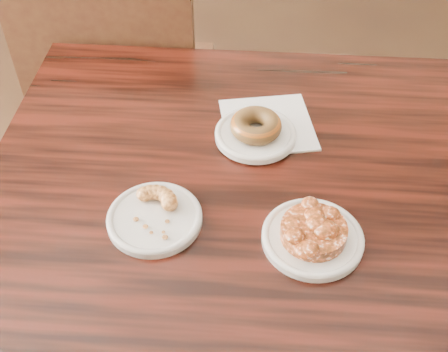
# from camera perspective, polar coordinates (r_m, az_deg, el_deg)

# --- Properties ---
(cafe_table) EXTENTS (0.98, 0.98, 0.75)m
(cafe_table) POSITION_cam_1_polar(r_m,az_deg,el_deg) (1.29, 1.13, -13.58)
(cafe_table) COLOR black
(cafe_table) RESTS_ON floor
(chair_far) EXTENTS (0.52, 0.52, 0.90)m
(chair_far) POSITION_cam_1_polar(r_m,az_deg,el_deg) (1.77, -9.40, 9.05)
(chair_far) COLOR black
(chair_far) RESTS_ON floor
(napkin) EXTENTS (0.21, 0.21, 0.00)m
(napkin) POSITION_cam_1_polar(r_m,az_deg,el_deg) (1.14, 4.44, 5.25)
(napkin) COLOR white
(napkin) RESTS_ON cafe_table
(plate_donut) EXTENTS (0.16, 0.16, 0.01)m
(plate_donut) POSITION_cam_1_polar(r_m,az_deg,el_deg) (1.10, 3.22, 4.21)
(plate_donut) COLOR white
(plate_donut) RESTS_ON napkin
(plate_cruller) EXTENTS (0.16, 0.16, 0.01)m
(plate_cruller) POSITION_cam_1_polar(r_m,az_deg,el_deg) (0.96, -7.06, -4.32)
(plate_cruller) COLOR silver
(plate_cruller) RESTS_ON cafe_table
(plate_fritter) EXTENTS (0.17, 0.17, 0.01)m
(plate_fritter) POSITION_cam_1_polar(r_m,az_deg,el_deg) (0.94, 8.97, -6.27)
(plate_fritter) COLOR silver
(plate_fritter) RESTS_ON cafe_table
(glazed_donut) EXTENTS (0.10, 0.10, 0.04)m
(glazed_donut) POSITION_cam_1_polar(r_m,az_deg,el_deg) (1.08, 3.27, 5.16)
(glazed_donut) COLOR brown
(glazed_donut) RESTS_ON plate_donut
(apple_fritter) EXTENTS (0.14, 0.14, 0.04)m
(apple_fritter) POSITION_cam_1_polar(r_m,az_deg,el_deg) (0.92, 9.14, -5.35)
(apple_fritter) COLOR #421C07
(apple_fritter) RESTS_ON plate_fritter
(cruller_fragment) EXTENTS (0.10, 0.10, 0.03)m
(cruller_fragment) POSITION_cam_1_polar(r_m,az_deg,el_deg) (0.94, -7.16, -3.57)
(cruller_fragment) COLOR brown
(cruller_fragment) RESTS_ON plate_cruller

